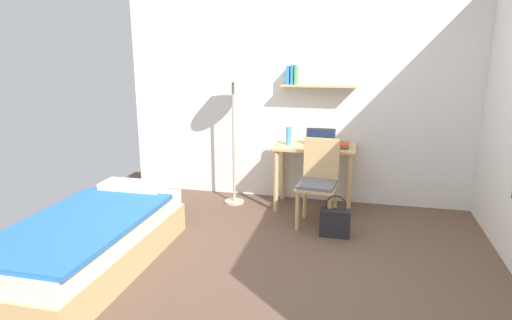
{
  "coord_description": "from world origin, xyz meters",
  "views": [
    {
      "loc": [
        0.68,
        -3.27,
        1.83
      ],
      "look_at": [
        -0.22,
        0.51,
        0.85
      ],
      "focal_mm": 30.8,
      "sensor_mm": 36.0,
      "label": 1
    }
  ],
  "objects_px": {
    "laptop": "(320,141)",
    "book_stack": "(341,145)",
    "standing_lamp": "(233,79)",
    "desk": "(315,159)",
    "bed": "(90,242)",
    "water_bottle": "(289,136)",
    "handbag": "(335,222)",
    "desk_chair": "(319,180)"
  },
  "relations": [
    {
      "from": "laptop",
      "to": "water_bottle",
      "type": "xyz_separation_m",
      "value": [
        -0.36,
        -0.03,
        0.06
      ]
    },
    {
      "from": "laptop",
      "to": "handbag",
      "type": "height_order",
      "value": "laptop"
    },
    {
      "from": "water_bottle",
      "to": "book_stack",
      "type": "distance_m",
      "value": 0.6
    },
    {
      "from": "laptop",
      "to": "desk_chair",
      "type": "bearing_deg",
      "value": -85.34
    },
    {
      "from": "bed",
      "to": "standing_lamp",
      "type": "bearing_deg",
      "value": 68.89
    },
    {
      "from": "bed",
      "to": "book_stack",
      "type": "distance_m",
      "value": 2.8
    },
    {
      "from": "desk",
      "to": "handbag",
      "type": "relative_size",
      "value": 2.12
    },
    {
      "from": "laptop",
      "to": "handbag",
      "type": "relative_size",
      "value": 0.78
    },
    {
      "from": "water_bottle",
      "to": "laptop",
      "type": "bearing_deg",
      "value": 5.16
    },
    {
      "from": "bed",
      "to": "standing_lamp",
      "type": "distance_m",
      "value": 2.38
    },
    {
      "from": "bed",
      "to": "laptop",
      "type": "bearing_deg",
      "value": 48.21
    },
    {
      "from": "water_bottle",
      "to": "handbag",
      "type": "xyz_separation_m",
      "value": [
        0.61,
        -0.76,
        -0.71
      ]
    },
    {
      "from": "desk_chair",
      "to": "standing_lamp",
      "type": "distance_m",
      "value": 1.52
    },
    {
      "from": "standing_lamp",
      "to": "laptop",
      "type": "distance_m",
      "value": 1.23
    },
    {
      "from": "desk_chair",
      "to": "book_stack",
      "type": "bearing_deg",
      "value": 66.47
    },
    {
      "from": "book_stack",
      "to": "bed",
      "type": "bearing_deg",
      "value": -136.17
    },
    {
      "from": "water_bottle",
      "to": "book_stack",
      "type": "height_order",
      "value": "water_bottle"
    },
    {
      "from": "bed",
      "to": "water_bottle",
      "type": "distance_m",
      "value": 2.45
    },
    {
      "from": "water_bottle",
      "to": "book_stack",
      "type": "xyz_separation_m",
      "value": [
        0.59,
        -0.02,
        -0.08
      ]
    },
    {
      "from": "standing_lamp",
      "to": "book_stack",
      "type": "distance_m",
      "value": 1.44
    },
    {
      "from": "bed",
      "to": "standing_lamp",
      "type": "height_order",
      "value": "standing_lamp"
    },
    {
      "from": "desk_chair",
      "to": "laptop",
      "type": "relative_size",
      "value": 2.69
    },
    {
      "from": "handbag",
      "to": "standing_lamp",
      "type": "bearing_deg",
      "value": 150.19
    },
    {
      "from": "bed",
      "to": "book_stack",
      "type": "relative_size",
      "value": 9.39
    },
    {
      "from": "laptop",
      "to": "book_stack",
      "type": "height_order",
      "value": "laptop"
    },
    {
      "from": "desk",
      "to": "standing_lamp",
      "type": "xyz_separation_m",
      "value": [
        -0.96,
        -0.06,
        0.9
      ]
    },
    {
      "from": "standing_lamp",
      "to": "water_bottle",
      "type": "height_order",
      "value": "standing_lamp"
    },
    {
      "from": "standing_lamp",
      "to": "book_stack",
      "type": "bearing_deg",
      "value": 0.6
    },
    {
      "from": "water_bottle",
      "to": "handbag",
      "type": "distance_m",
      "value": 1.2
    },
    {
      "from": "standing_lamp",
      "to": "water_bottle",
      "type": "xyz_separation_m",
      "value": [
        0.66,
        0.03,
        -0.64
      ]
    },
    {
      "from": "laptop",
      "to": "handbag",
      "type": "distance_m",
      "value": 1.05
    },
    {
      "from": "desk_chair",
      "to": "laptop",
      "type": "distance_m",
      "value": 0.59
    },
    {
      "from": "water_bottle",
      "to": "bed",
      "type": "bearing_deg",
      "value": -125.8
    },
    {
      "from": "desk",
      "to": "laptop",
      "type": "distance_m",
      "value": 0.21
    },
    {
      "from": "desk_chair",
      "to": "handbag",
      "type": "distance_m",
      "value": 0.5
    },
    {
      "from": "desk",
      "to": "laptop",
      "type": "bearing_deg",
      "value": 3.04
    },
    {
      "from": "desk",
      "to": "standing_lamp",
      "type": "bearing_deg",
      "value": -176.29
    },
    {
      "from": "book_stack",
      "to": "desk",
      "type": "bearing_deg",
      "value": 170.36
    },
    {
      "from": "standing_lamp",
      "to": "water_bottle",
      "type": "bearing_deg",
      "value": 2.86
    },
    {
      "from": "desk",
      "to": "bed",
      "type": "bearing_deg",
      "value": -130.91
    },
    {
      "from": "bed",
      "to": "desk_chair",
      "type": "xyz_separation_m",
      "value": [
        1.79,
        1.45,
        0.26
      ]
    },
    {
      "from": "bed",
      "to": "water_bottle",
      "type": "bearing_deg",
      "value": 54.2
    }
  ]
}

